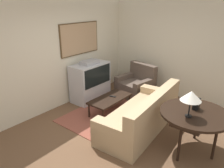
# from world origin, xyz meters

# --- Properties ---
(ground_plane) EXTENTS (12.00, 12.00, 0.00)m
(ground_plane) POSITION_xyz_m (0.00, 0.00, 0.00)
(ground_plane) COLOR brown
(wall_back) EXTENTS (12.00, 0.10, 2.70)m
(wall_back) POSITION_xyz_m (0.02, 2.13, 1.36)
(wall_back) COLOR beige
(wall_back) RESTS_ON ground_plane
(wall_right) EXTENTS (0.06, 12.00, 2.70)m
(wall_right) POSITION_xyz_m (2.63, 0.00, 1.35)
(wall_right) COLOR beige
(wall_right) RESTS_ON ground_plane
(area_rug) EXTENTS (2.43, 1.42, 0.01)m
(area_rug) POSITION_xyz_m (0.60, 0.88, 0.01)
(area_rug) COLOR brown
(area_rug) RESTS_ON ground_plane
(tv) EXTENTS (1.09, 0.59, 1.13)m
(tv) POSITION_xyz_m (0.85, 1.75, 0.54)
(tv) COLOR #B7B7BC
(tv) RESTS_ON ground_plane
(couch) EXTENTS (2.33, 1.10, 0.89)m
(couch) POSITION_xyz_m (0.44, -0.20, 0.31)
(couch) COLOR tan
(couch) RESTS_ON ground_plane
(armchair) EXTENTS (0.98, 1.04, 0.93)m
(armchair) POSITION_xyz_m (1.86, 0.87, 0.31)
(armchair) COLOR brown
(armchair) RESTS_ON ground_plane
(coffee_table) EXTENTS (1.15, 0.55, 0.40)m
(coffee_table) POSITION_xyz_m (0.59, 0.82, 0.36)
(coffee_table) COLOR black
(coffee_table) RESTS_ON ground_plane
(console_table) EXTENTS (1.23, 1.23, 0.80)m
(console_table) POSITION_xyz_m (0.37, -1.31, 0.73)
(console_table) COLOR black
(console_table) RESTS_ON ground_plane
(table_lamp) EXTENTS (0.35, 0.35, 0.47)m
(table_lamp) POSITION_xyz_m (0.14, -1.26, 1.18)
(table_lamp) COLOR black
(table_lamp) RESTS_ON console_table
(mantel_clock) EXTENTS (0.16, 0.10, 0.20)m
(mantel_clock) POSITION_xyz_m (0.51, -1.26, 0.90)
(mantel_clock) COLOR black
(mantel_clock) RESTS_ON console_table
(remote) EXTENTS (0.09, 0.17, 0.02)m
(remote) POSITION_xyz_m (0.68, 0.81, 0.41)
(remote) COLOR black
(remote) RESTS_ON coffee_table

